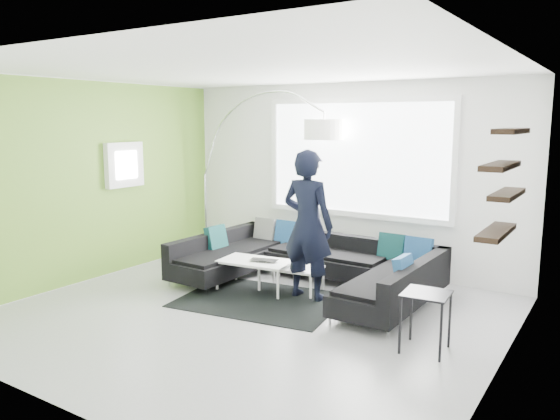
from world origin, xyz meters
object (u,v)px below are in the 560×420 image
(sectional_sofa, at_px, (304,267))
(laptop, at_px, (263,261))
(arc_lamp, at_px, (205,174))
(coffee_table, at_px, (273,276))
(person, at_px, (308,225))
(side_table, at_px, (425,322))

(sectional_sofa, bearing_deg, laptop, -134.62)
(sectional_sofa, height_order, arc_lamp, arc_lamp)
(sectional_sofa, bearing_deg, arc_lamp, 161.92)
(coffee_table, bearing_deg, person, -9.30)
(sectional_sofa, xyz_separation_m, coffee_table, (-0.33, -0.25, -0.11))
(person, bearing_deg, coffee_table, -1.71)
(coffee_table, bearing_deg, sectional_sofa, 29.95)
(coffee_table, height_order, person, person)
(sectional_sofa, xyz_separation_m, arc_lamp, (-2.45, 0.87, 1.04))
(arc_lamp, bearing_deg, sectional_sofa, -18.89)
(coffee_table, relative_size, side_table, 2.07)
(coffee_table, xyz_separation_m, arc_lamp, (-2.12, 1.12, 1.15))
(side_table, xyz_separation_m, laptop, (-2.40, 0.67, 0.12))
(coffee_table, bearing_deg, side_table, -25.81)
(sectional_sofa, relative_size, coffee_table, 2.71)
(sectional_sofa, height_order, coffee_table, sectional_sofa)
(sectional_sofa, xyz_separation_m, person, (0.20, -0.27, 0.64))
(sectional_sofa, distance_m, side_table, 2.26)
(sectional_sofa, relative_size, laptop, 8.03)
(coffee_table, distance_m, person, 0.92)
(sectional_sofa, relative_size, side_table, 5.62)
(sectional_sofa, distance_m, coffee_table, 0.43)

